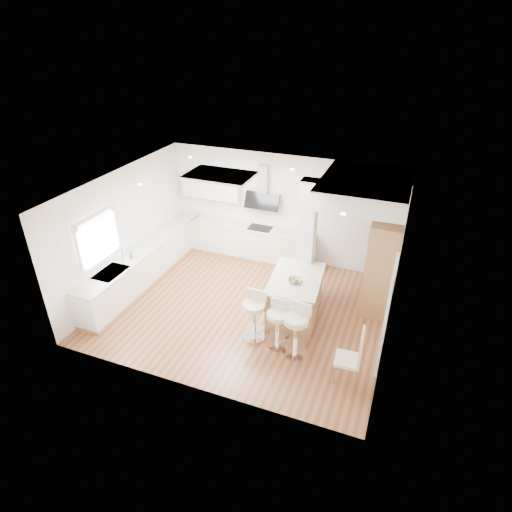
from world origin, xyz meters
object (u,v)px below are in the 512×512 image
at_px(bar_stool_c, 296,328).
at_px(bar_stool_a, 255,313).
at_px(peninsula, 295,297).
at_px(bar_stool_b, 278,322).
at_px(dining_chair, 354,355).

bearing_deg(bar_stool_c, bar_stool_a, 179.13).
bearing_deg(peninsula, bar_stool_a, -124.57).
bearing_deg(peninsula, bar_stool_c, -77.72).
height_order(bar_stool_b, bar_stool_c, bar_stool_c).
bearing_deg(bar_stool_a, bar_stool_c, -9.20).
bearing_deg(dining_chair, peninsula, 131.77).
relative_size(peninsula, bar_stool_b, 1.66).
bearing_deg(bar_stool_b, bar_stool_c, -15.27).
relative_size(bar_stool_b, dining_chair, 0.89).
distance_m(peninsula, dining_chair, 2.10).
distance_m(peninsula, bar_stool_c, 1.21).
bearing_deg(bar_stool_b, dining_chair, -17.08).
relative_size(peninsula, bar_stool_a, 1.60).
relative_size(bar_stool_a, bar_stool_c, 0.95).
relative_size(peninsula, dining_chair, 1.48).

